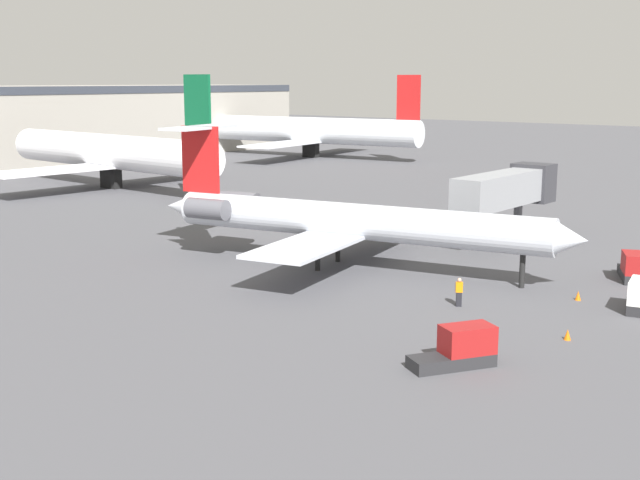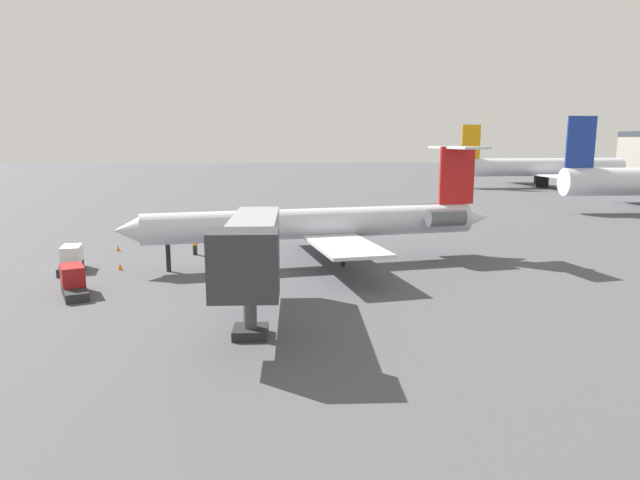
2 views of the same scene
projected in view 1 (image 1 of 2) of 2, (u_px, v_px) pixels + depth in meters
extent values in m
cube|color=#4C4C51|center=(316.00, 279.00, 54.50)|extent=(400.00, 400.00, 0.10)
cylinder|color=silver|center=(354.00, 221.00, 56.66)|extent=(8.08, 27.33, 2.46)
cone|color=silver|center=(570.00, 239.00, 50.19)|extent=(2.74, 2.64, 2.34)
cone|color=silver|center=(181.00, 207.00, 63.18)|extent=(2.58, 2.98, 2.09)
cube|color=silver|center=(372.00, 222.00, 61.99)|extent=(9.98, 6.22, 0.24)
cube|color=silver|center=(305.00, 247.00, 52.59)|extent=(9.98, 6.22, 0.24)
cylinder|color=#595960|center=(239.00, 201.00, 63.23)|extent=(2.13, 3.44, 1.50)
cylinder|color=#595960|center=(207.00, 209.00, 59.50)|extent=(2.13, 3.44, 1.50)
cube|color=red|center=(200.00, 159.00, 61.62)|extent=(0.90, 3.18, 4.97)
cube|color=silver|center=(200.00, 127.00, 61.17)|extent=(7.15, 3.76, 0.20)
cylinder|color=black|center=(522.00, 271.00, 51.88)|extent=(0.36, 0.36, 2.14)
cylinder|color=black|center=(338.00, 247.00, 59.39)|extent=(0.36, 0.36, 2.14)
cylinder|color=black|center=(318.00, 255.00, 56.60)|extent=(0.36, 0.36, 2.14)
cube|color=gray|center=(502.00, 189.00, 65.02)|extent=(12.21, 2.65, 2.60)
cube|color=#333338|center=(533.00, 182.00, 69.38)|extent=(2.41, 3.21, 3.20)
cylinder|color=#4C4C51|center=(518.00, 220.00, 67.90)|extent=(0.70, 0.70, 3.14)
cube|color=#262626|center=(517.00, 236.00, 68.15)|extent=(1.80, 1.80, 0.50)
cube|color=black|center=(459.00, 299.00, 47.72)|extent=(0.38, 0.40, 0.85)
cube|color=orange|center=(459.00, 287.00, 47.58)|extent=(0.45, 0.48, 0.60)
sphere|color=tan|center=(459.00, 280.00, 47.50)|extent=(0.24, 0.24, 0.24)
cube|color=#262628|center=(632.00, 274.00, 54.35)|extent=(4.21, 3.02, 0.60)
cube|color=maroon|center=(635.00, 263.00, 53.40)|extent=(2.77, 2.31, 1.30)
cube|color=#262628|center=(451.00, 361.00, 37.58)|extent=(4.15, 3.25, 0.60)
cube|color=maroon|center=(467.00, 339.00, 37.67)|extent=(2.78, 2.43, 1.30)
cone|color=orange|center=(567.00, 335.00, 41.56)|extent=(0.36, 0.36, 0.55)
cone|color=orange|center=(578.00, 296.00, 49.07)|extent=(0.36, 0.36, 0.55)
cylinder|color=white|center=(110.00, 151.00, 99.40)|extent=(5.47, 36.90, 4.14)
cube|color=#0C5933|center=(197.00, 108.00, 87.78)|extent=(0.44, 4.01, 7.00)
cube|color=white|center=(110.00, 165.00, 99.72)|extent=(31.08, 7.11, 0.30)
cube|color=black|center=(111.00, 178.00, 100.03)|extent=(1.20, 2.80, 2.40)
cylinder|color=silver|center=(311.00, 130.00, 139.68)|extent=(9.70, 40.54, 4.37)
cube|color=red|center=(409.00, 97.00, 129.33)|extent=(0.83, 4.00, 7.00)
cube|color=silver|center=(311.00, 141.00, 140.02)|extent=(34.37, 10.46, 0.30)
cube|color=black|center=(311.00, 150.00, 140.33)|extent=(1.20, 2.80, 2.40)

